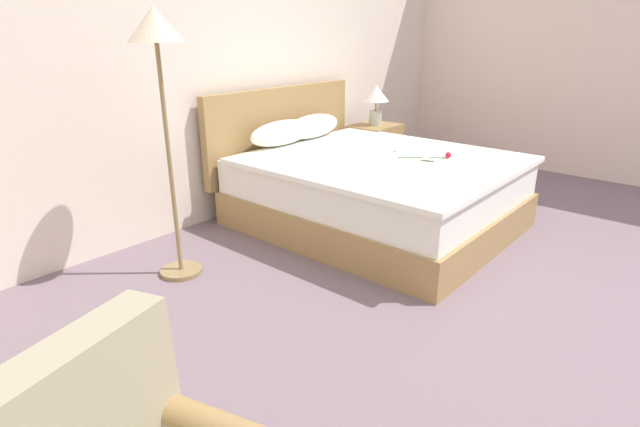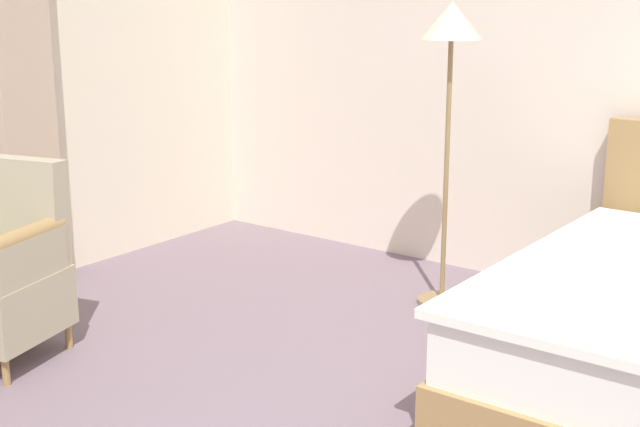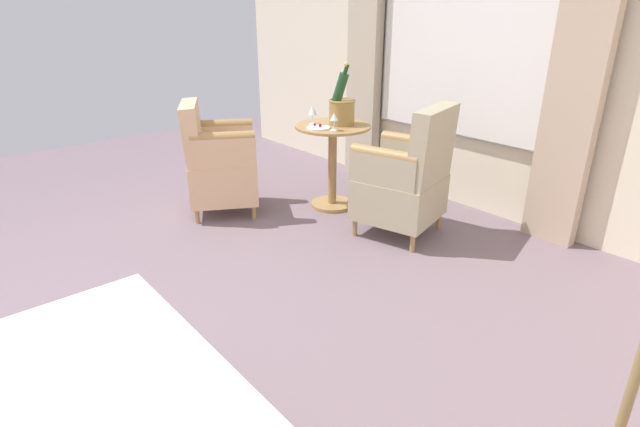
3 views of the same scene
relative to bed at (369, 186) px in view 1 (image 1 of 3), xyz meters
The scene contains 6 objects.
ground_plane 1.86m from the bed, 107.51° to the right, with size 8.04×8.04×0.00m, color slate.
wall_headboard_side 1.73m from the bed, 115.57° to the left, with size 6.66×0.12×3.00m.
bed is the anchor object (origin of this frame).
nightstand 1.29m from the bed, 32.62° to the left, with size 0.53×0.42×0.61m.
bedside_lamp 1.41m from the bed, 32.62° to the left, with size 0.27×0.27×0.41m.
floor_lamp_brass 1.98m from the bed, 165.32° to the left, with size 0.33×0.33×1.70m.
Camera 1 is at (-2.77, -0.55, 1.58)m, focal length 28.00 mm.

